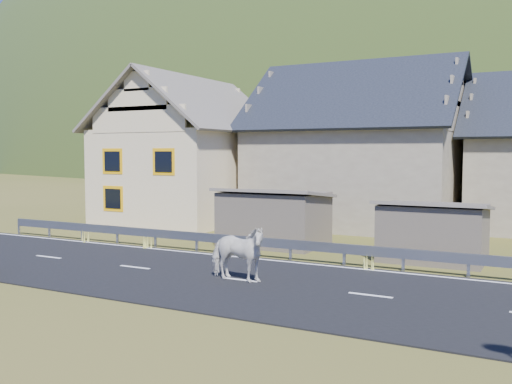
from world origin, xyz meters
The scene contains 10 objects.
ground centered at (0.00, 0.00, 0.00)m, with size 160.00×160.00×0.00m, color #3E4415.
road centered at (0.00, 0.00, 0.02)m, with size 60.00×7.00×0.04m, color black.
lane_markings centered at (0.00, 0.00, 0.04)m, with size 60.00×6.60×0.01m, color silver.
guardrail centered at (0.00, 3.68, 0.56)m, with size 28.10×0.09×0.75m.
shed_left centered at (-2.00, 6.50, 1.10)m, with size 4.30×3.30×2.40m, color #6A5F50.
shed_right centered at (4.50, 6.00, 1.00)m, with size 3.80×2.90×2.20m, color #6A5F50.
house_cream centered at (-10.00, 12.00, 4.36)m, with size 7.80×9.80×8.30m.
house_stone_a centered at (-1.00, 15.00, 4.63)m, with size 10.80×9.80×8.90m.
conifer_patch centered at (-55.00, 110.00, 6.00)m, with size 76.00×50.00×28.00m, color black.
horse centered at (0.00, -0.19, 0.89)m, with size 2.00×0.91×1.69m, color silver.
Camera 1 is at (8.25, -14.68, 3.86)m, focal length 40.00 mm.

